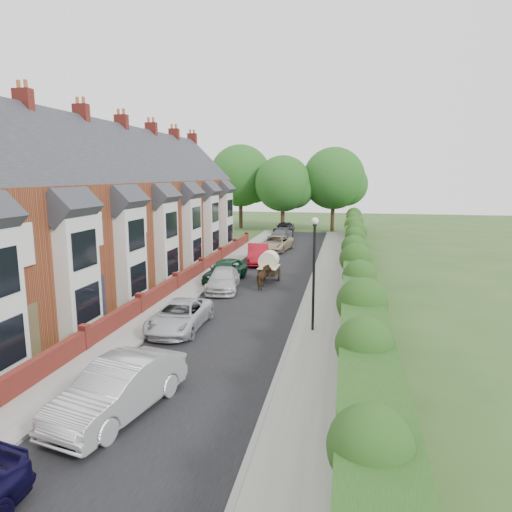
{
  "coord_description": "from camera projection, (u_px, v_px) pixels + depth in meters",
  "views": [
    {
      "loc": [
        4.72,
        -15.61,
        6.96
      ],
      "look_at": [
        -0.48,
        10.51,
        2.2
      ],
      "focal_mm": 32.0,
      "sensor_mm": 36.0,
      "label": 1
    }
  ],
  "objects": [
    {
      "name": "car_grey",
      "position": [
        281.0,
        235.0,
        48.07
      ],
      "size": [
        2.57,
        4.76,
        1.31
      ],
      "primitive_type": "imported",
      "rotation": [
        0.0,
        0.0,
        -0.17
      ],
      "color": "#54565B",
      "rests_on": "ground"
    },
    {
      "name": "pavement_house_side",
      "position": [
        197.0,
        286.0,
        28.65
      ],
      "size": [
        1.7,
        58.0,
        0.12
      ],
      "primitive_type": "cube",
      "color": "gray",
      "rests_on": "ground"
    },
    {
      "name": "garden_wall_row",
      "position": [
        176.0,
        283.0,
        27.81
      ],
      "size": [
        0.35,
        40.35,
        1.1
      ],
      "color": "maroon",
      "rests_on": "ground"
    },
    {
      "name": "kerb_hedge_side",
      "position": [
        307.0,
        291.0,
        27.32
      ],
      "size": [
        0.18,
        58.0,
        0.13
      ],
      "primitive_type": "cube",
      "color": "gray",
      "rests_on": "ground"
    },
    {
      "name": "tree_far_right",
      "position": [
        337.0,
        180.0,
        56.07
      ],
      "size": [
        7.98,
        7.6,
        10.31
      ],
      "color": "#332316",
      "rests_on": "ground"
    },
    {
      "name": "car_beige",
      "position": [
        276.0,
        243.0,
        42.11
      ],
      "size": [
        3.07,
        5.34,
        1.4
      ],
      "primitive_type": "imported",
      "rotation": [
        0.0,
        0.0,
        -0.15
      ],
      "color": "tan",
      "rests_on": "ground"
    },
    {
      "name": "car_silver_a",
      "position": [
        119.0,
        388.0,
        13.33
      ],
      "size": [
        2.65,
        5.11,
        1.6
      ],
      "primitive_type": "imported",
      "rotation": [
        0.0,
        0.0,
        -0.2
      ],
      "color": "#AAAAAF",
      "rests_on": "ground"
    },
    {
      "name": "car_black",
      "position": [
        284.0,
        227.0,
        54.86
      ],
      "size": [
        2.48,
        4.37,
        1.4
      ],
      "primitive_type": "imported",
      "rotation": [
        0.0,
        0.0,
        -0.21
      ],
      "color": "black",
      "rests_on": "ground"
    },
    {
      "name": "hedge",
      "position": [
        357.0,
        268.0,
        26.51
      ],
      "size": [
        2.1,
        58.0,
        2.85
      ],
      "color": "#183A12",
      "rests_on": "ground"
    },
    {
      "name": "car_silver_b",
      "position": [
        180.0,
        316.0,
        20.73
      ],
      "size": [
        2.18,
        4.62,
        1.27
      ],
      "primitive_type": "imported",
      "rotation": [
        0.0,
        0.0,
        0.02
      ],
      "color": "#BABDC2",
      "rests_on": "ground"
    },
    {
      "name": "kerb_house_side",
      "position": [
        209.0,
        287.0,
        28.5
      ],
      "size": [
        0.18,
        58.0,
        0.13
      ],
      "primitive_type": "cube",
      "color": "gray",
      "rests_on": "ground"
    },
    {
      "name": "tree_far_left",
      "position": [
        286.0,
        185.0,
        55.4
      ],
      "size": [
        7.14,
        6.8,
        9.29
      ],
      "color": "#332316",
      "rests_on": "ground"
    },
    {
      "name": "road",
      "position": [
        257.0,
        290.0,
        27.92
      ],
      "size": [
        6.0,
        58.0,
        0.02
      ],
      "primitive_type": "cube",
      "color": "black",
      "rests_on": "ground"
    },
    {
      "name": "horse_cart",
      "position": [
        269.0,
        264.0,
        29.75
      ],
      "size": [
        1.29,
        2.86,
        2.06
      ],
      "color": "black",
      "rests_on": "ground"
    },
    {
      "name": "tree_far_back",
      "position": [
        244.0,
        177.0,
        59.28
      ],
      "size": [
        8.4,
        8.0,
        10.82
      ],
      "color": "#332316",
      "rests_on": "ground"
    },
    {
      "name": "horse",
      "position": [
        264.0,
        278.0,
        28.08
      ],
      "size": [
        0.79,
        1.7,
        1.43
      ],
      "primitive_type": "imported",
      "rotation": [
        0.0,
        0.0,
        3.16
      ],
      "color": "#412A18",
      "rests_on": "ground"
    },
    {
      "name": "car_white",
      "position": [
        223.0,
        280.0,
        27.81
      ],
      "size": [
        2.49,
        4.72,
        1.31
      ],
      "primitive_type": "imported",
      "rotation": [
        0.0,
        0.0,
        0.15
      ],
      "color": "#BBBBBB",
      "rests_on": "ground"
    },
    {
      "name": "car_red",
      "position": [
        258.0,
        254.0,
        36.01
      ],
      "size": [
        2.5,
        4.92,
        1.55
      ],
      "primitive_type": "imported",
      "rotation": [
        0.0,
        0.0,
        0.19
      ],
      "color": "maroon",
      "rests_on": "ground"
    },
    {
      "name": "lamppost",
      "position": [
        314.0,
        260.0,
        19.83
      ],
      "size": [
        0.32,
        0.32,
        5.16
      ],
      "color": "black",
      "rests_on": "ground"
    },
    {
      "name": "car_green",
      "position": [
        226.0,
        270.0,
        30.07
      ],
      "size": [
        2.41,
        4.61,
        1.5
      ],
      "primitive_type": "imported",
      "rotation": [
        0.0,
        0.0,
        -0.15
      ],
      "color": "#113923",
      "rests_on": "ground"
    },
    {
      "name": "terrace_row",
      "position": [
        90.0,
        216.0,
        28.15
      ],
      "size": [
        9.05,
        40.5,
        11.5
      ],
      "color": "brown",
      "rests_on": "ground"
    },
    {
      "name": "pavement_hedge_side",
      "position": [
        325.0,
        292.0,
        27.12
      ],
      "size": [
        2.2,
        58.0,
        0.12
      ],
      "primitive_type": "cube",
      "color": "gray",
      "rests_on": "ground"
    },
    {
      "name": "ground",
      "position": [
        214.0,
        362.0,
        17.21
      ],
      "size": [
        140.0,
        140.0,
        0.0
      ],
      "primitive_type": "plane",
      "color": "#2D4C1E",
      "rests_on": "ground"
    }
  ]
}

